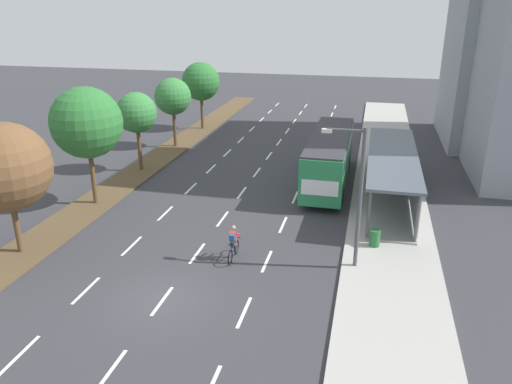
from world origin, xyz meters
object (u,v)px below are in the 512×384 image
object	(u,v)px
bus	(329,154)
median_tree_second	(86,123)
streetlight	(357,189)
cyclist	(233,244)
trash_bin	(375,238)
bus_shelter	(396,172)
median_tree_fifth	(201,82)
median_tree_third	(136,113)
median_tree_fourth	(173,97)
median_tree_nearest	(6,167)

from	to	relation	value
bus	median_tree_second	world-z (taller)	median_tree_second
streetlight	cyclist	bearing A→B (deg)	-175.50
bus	cyclist	bearing A→B (deg)	-105.77
median_tree_second	trash_bin	world-z (taller)	median_tree_second
bus_shelter	median_tree_fifth	world-z (taller)	median_tree_fifth
bus_shelter	median_tree_third	size ratio (longest dim) A/B	2.35
median_tree_fifth	bus	bearing A→B (deg)	-43.46
cyclist	median_tree_second	size ratio (longest dim) A/B	0.26
median_tree_second	bus	bearing A→B (deg)	27.99
streetlight	median_tree_fourth	bearing A→B (deg)	131.82
cyclist	median_tree_nearest	world-z (taller)	median_tree_nearest
cyclist	median_tree_nearest	distance (m)	11.08
median_tree_third	streetlight	world-z (taller)	streetlight
cyclist	trash_bin	bearing A→B (deg)	22.14
median_tree_fourth	streetlight	size ratio (longest dim) A/B	0.88
median_tree_nearest	trash_bin	xyz separation A→B (m)	(16.87, 4.50, -3.86)
bus_shelter	median_tree_second	xyz separation A→B (m)	(-17.69, -4.79, 3.19)
streetlight	median_tree_third	bearing A→B (deg)	145.18
bus	trash_bin	xyz separation A→B (m)	(3.20, -9.23, -1.49)
median_tree_fifth	trash_bin	world-z (taller)	median_tree_fifth
median_tree_fifth	streetlight	bearing A→B (deg)	-57.22
median_tree_third	median_tree_fourth	size ratio (longest dim) A/B	0.98
streetlight	trash_bin	distance (m)	4.13
bus_shelter	streetlight	size ratio (longest dim) A/B	2.03
bus	cyclist	size ratio (longest dim) A/B	6.20
bus_shelter	cyclist	size ratio (longest dim) A/B	7.25
bus_shelter	median_tree_fifth	xyz separation A→B (m)	(-17.67, 15.02, 2.73)
median_tree_second	median_tree_fourth	xyz separation A→B (m)	(-0.12, 13.21, -0.76)
bus_shelter	bus	xyz separation A→B (m)	(-4.28, 2.33, 0.20)
median_tree_second	median_tree_fifth	bearing A→B (deg)	89.94
median_tree_third	cyclist	bearing A→B (deg)	-48.11
median_tree_third	trash_bin	world-z (taller)	median_tree_third
bus	median_tree_fifth	bearing A→B (deg)	136.54
median_tree_fifth	trash_bin	distance (m)	27.78
median_tree_nearest	median_tree_third	distance (m)	13.21
bus	streetlight	bearing A→B (deg)	-79.29
median_tree_nearest	median_tree_third	size ratio (longest dim) A/B	1.14
median_tree_second	trash_bin	bearing A→B (deg)	-7.23
bus	median_tree_fourth	size ratio (longest dim) A/B	1.98
median_tree_second	median_tree_fifth	world-z (taller)	median_tree_second
bus	cyclist	world-z (taller)	bus
median_tree_fourth	trash_bin	distance (m)	22.99
bus	median_tree_third	xyz separation A→B (m)	(-13.57, -0.52, 2.22)
median_tree_nearest	median_tree_fourth	world-z (taller)	median_tree_nearest
bus_shelter	median_tree_nearest	xyz separation A→B (m)	(-17.95, -11.39, 2.57)
median_tree_second	median_tree_fourth	size ratio (longest dim) A/B	1.23
bus_shelter	bus	distance (m)	4.88
median_tree_fifth	streetlight	xyz separation A→B (m)	(15.55, -24.15, -0.70)
median_tree_second	median_tree_third	size ratio (longest dim) A/B	1.25
cyclist	median_tree_second	distance (m)	11.91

